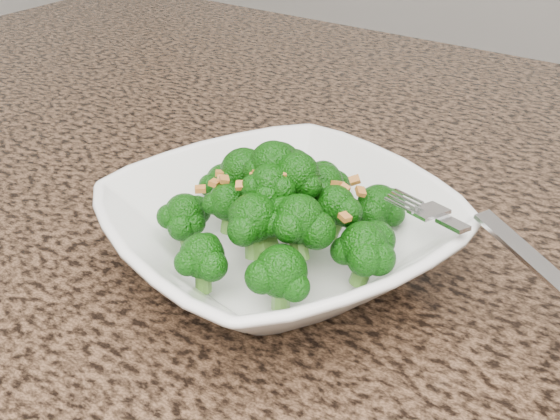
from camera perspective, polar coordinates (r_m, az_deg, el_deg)
The scene contains 5 objects.
granite_counter at distance 0.59m, azimuth 6.57°, elevation -2.39°, with size 1.64×1.04×0.03m, color brown.
bowl at distance 0.51m, azimuth -0.00°, elevation -1.95°, with size 0.24×0.24×0.06m, color white.
broccoli_pile at distance 0.48m, azimuth -0.00°, elevation 4.14°, with size 0.21×0.21×0.06m, color #0F4D08, non-canonical shape.
garlic_topping at distance 0.47m, azimuth -0.00°, elevation 7.85°, with size 0.13×0.13×0.01m, color #C87C30, non-canonical shape.
fork at distance 0.47m, azimuth 14.34°, elevation -1.29°, with size 0.19×0.03×0.01m, color silver, non-canonical shape.
Camera 1 is at (0.23, -0.15, 1.20)m, focal length 45.00 mm.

